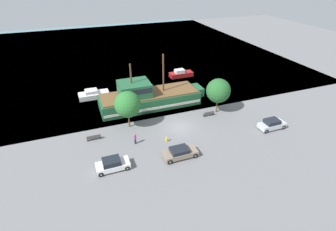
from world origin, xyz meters
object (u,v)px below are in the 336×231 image
at_px(parked_car_curb_front, 180,153).
at_px(bench_promenade_east, 94,137).
at_px(parked_car_curb_mid, 272,124).
at_px(moored_boat_dockside, 181,74).
at_px(parked_car_curb_rear, 112,164).
at_px(fire_hydrant, 167,139).
at_px(pedestrian_walking_near, 135,139).
at_px(pirate_ship, 148,97).
at_px(bench_promenade_west, 209,114).
at_px(moored_boat_outer, 94,94).

xyz_separation_m(parked_car_curb_front, bench_promenade_east, (-10.01, 7.81, -0.26)).
bearing_deg(parked_car_curb_mid, bench_promenade_east, 165.98).
relative_size(moored_boat_dockside, parked_car_curb_rear, 1.27).
relative_size(parked_car_curb_mid, fire_hydrant, 5.38).
height_order(parked_car_curb_mid, pedestrian_walking_near, pedestrian_walking_near).
distance_m(parked_car_curb_mid, fire_hydrant, 16.30).
bearing_deg(parked_car_curb_rear, pirate_ship, 58.55).
distance_m(moored_boat_dockside, pedestrian_walking_near, 26.33).
bearing_deg(pedestrian_walking_near, pirate_ship, 64.42).
bearing_deg(fire_hydrant, pirate_ship, 86.72).
height_order(moored_boat_dockside, parked_car_curb_mid, moored_boat_dockside).
bearing_deg(pirate_ship, bench_promenade_east, -144.31).
distance_m(fire_hydrant, bench_promenade_west, 9.96).
distance_m(moored_boat_dockside, bench_promenade_east, 27.83).
relative_size(parked_car_curb_mid, bench_promenade_east, 2.10).
bearing_deg(moored_boat_dockside, parked_car_curb_front, -113.21).
bearing_deg(parked_car_curb_front, bench_promenade_west, 43.53).
distance_m(pirate_ship, bench_promenade_east, 12.68).
relative_size(moored_boat_dockside, fire_hydrant, 6.74).
height_order(moored_boat_outer, fire_hydrant, moored_boat_outer).
distance_m(bench_promenade_east, bench_promenade_west, 18.58).
xyz_separation_m(pirate_ship, parked_car_curb_mid, (15.46, -13.78, -0.91)).
height_order(parked_car_curb_mid, fire_hydrant, parked_car_curb_mid).
relative_size(moored_boat_outer, parked_car_curb_rear, 1.36).
height_order(parked_car_curb_front, parked_car_curb_mid, parked_car_curb_mid).
bearing_deg(moored_boat_dockside, bench_promenade_west, -98.15).
relative_size(moored_boat_outer, fire_hydrant, 7.22).
relative_size(parked_car_curb_mid, bench_promenade_west, 2.27).
bearing_deg(moored_boat_outer, moored_boat_dockside, 11.61).
xyz_separation_m(moored_boat_outer, parked_car_curb_mid, (24.07, -20.53, 0.16)).
xyz_separation_m(moored_boat_outer, parked_car_curb_front, (8.37, -21.92, 0.09)).
relative_size(parked_car_curb_front, parked_car_curb_rear, 1.10).
distance_m(moored_boat_dockside, fire_hydrant, 24.92).
xyz_separation_m(parked_car_curb_rear, pedestrian_walking_near, (3.89, 4.13, 0.07)).
distance_m(moored_boat_outer, parked_car_curb_front, 23.46).
height_order(pirate_ship, bench_promenade_east, pirate_ship).
height_order(bench_promenade_west, pedestrian_walking_near, pedestrian_walking_near).
xyz_separation_m(moored_boat_outer, pedestrian_walking_near, (3.68, -17.05, 0.19)).
bearing_deg(moored_boat_dockside, pirate_ship, -135.34).
distance_m(moored_boat_outer, fire_hydrant, 19.77).
xyz_separation_m(pirate_ship, bench_promenade_west, (8.33, -7.04, -1.24)).
height_order(moored_boat_outer, parked_car_curb_front, moored_boat_outer).
distance_m(parked_car_curb_front, pedestrian_walking_near, 6.77).
bearing_deg(moored_boat_outer, pedestrian_walking_near, -77.83).
relative_size(moored_boat_dockside, bench_promenade_east, 2.63).
bearing_deg(bench_promenade_east, moored_boat_dockside, 40.61).
bearing_deg(moored_boat_outer, parked_car_curb_mid, -40.46).
bearing_deg(fire_hydrant, bench_promenade_east, 157.47).
distance_m(fire_hydrant, pedestrian_walking_near, 4.43).
xyz_separation_m(parked_car_curb_mid, parked_car_curb_rear, (-24.29, -0.64, -0.04)).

